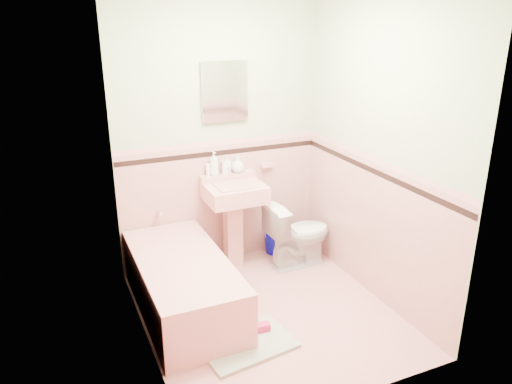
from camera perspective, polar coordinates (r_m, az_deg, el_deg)
name	(u,v)px	position (r m, az deg, el deg)	size (l,w,h in m)	color
floor	(268,313)	(4.32, 1.38, -13.62)	(2.20, 2.20, 0.00)	#D8928D
wall_back	(220,139)	(4.76, -4.16, 6.03)	(2.50, 2.50, 0.00)	beige
wall_front	(352,225)	(2.89, 10.92, -3.69)	(2.50, 2.50, 0.00)	beige
wall_left	(136,189)	(3.49, -13.48, 0.32)	(2.50, 2.50, 0.00)	beige
wall_right	(378,157)	(4.29, 13.74, 3.94)	(2.50, 2.50, 0.00)	beige
wainscot_back	(222,204)	(4.94, -3.93, -1.33)	(2.00, 2.00, 0.00)	#DA9792
wainscot_front	(344,321)	(3.21, 10.02, -14.32)	(2.00, 2.00, 0.00)	#DA9792
wainscot_left	(145,273)	(3.75, -12.50, -9.04)	(2.20, 2.20, 0.00)	#DA9792
wainscot_right	(371,228)	(4.50, 12.95, -4.06)	(2.20, 2.20, 0.00)	#DA9792
accent_back	(221,153)	(4.78, -4.05, 4.47)	(2.00, 2.00, 0.00)	black
accent_front	(349,244)	(2.95, 10.56, -5.88)	(2.00, 2.00, 0.00)	black
accent_left	(141,207)	(3.54, -13.03, -1.63)	(2.20, 2.20, 0.00)	black
accent_right	(375,172)	(4.31, 13.41, 2.26)	(2.20, 2.20, 0.00)	black
cap_back	(220,143)	(4.75, -4.08, 5.63)	(2.00, 2.00, 0.00)	#D88D8D
cap_front	(350,228)	(2.91, 10.68, -4.10)	(2.00, 2.00, 0.00)	#D88D8D
cap_left	(139,193)	(3.50, -13.16, -0.10)	(2.20, 2.20, 0.00)	#D88D8D
cap_right	(376,160)	(4.28, 13.52, 3.54)	(2.20, 2.20, 0.00)	#D88D8D
bathtub	(183,287)	(4.29, -8.31, -10.63)	(0.70, 1.50, 0.45)	#D28C87
tub_faucet	(159,212)	(4.74, -10.95, -2.24)	(0.04, 0.04, 0.12)	silver
sink	(235,227)	(4.83, -2.39, -4.02)	(0.55, 0.48, 0.86)	#D28C87
sink_faucet	(229,172)	(4.77, -3.10, 2.33)	(0.02, 0.02, 0.10)	silver
medicine_cabinet	(225,91)	(4.66, -3.58, 11.39)	(0.44, 0.04, 0.55)	white
soap_dish	(266,165)	(4.97, 1.18, 3.11)	(0.12, 0.07, 0.04)	#D28C87
soap_bottle_left	(214,164)	(4.73, -4.83, 3.25)	(0.09, 0.09, 0.23)	#B2B2B2
soap_bottle_mid	(226,165)	(4.78, -3.43, 3.14)	(0.08, 0.08, 0.18)	#B2B2B2
soap_bottle_right	(238,164)	(4.82, -2.12, 3.20)	(0.13, 0.13, 0.16)	#B2B2B2
tube	(208,170)	(4.73, -5.51, 2.52)	(0.04, 0.04, 0.12)	white
toilet	(298,234)	(4.95, 4.86, -4.74)	(0.37, 0.65, 0.66)	white
bucket	(275,242)	(5.25, 2.19, -5.70)	(0.23, 0.23, 0.23)	#0608B9
bath_mat	(247,344)	(3.96, -1.05, -16.97)	(0.69, 0.46, 0.03)	gray
shoe	(261,328)	(4.05, 0.52, -15.20)	(0.15, 0.07, 0.06)	#BF1E59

